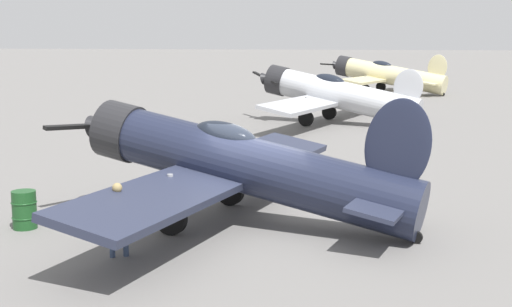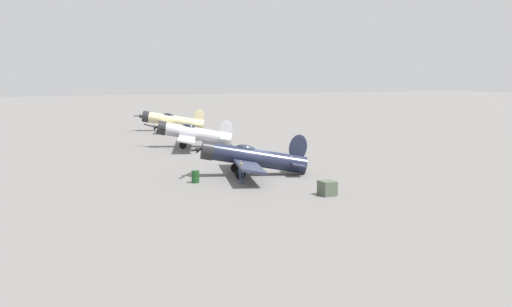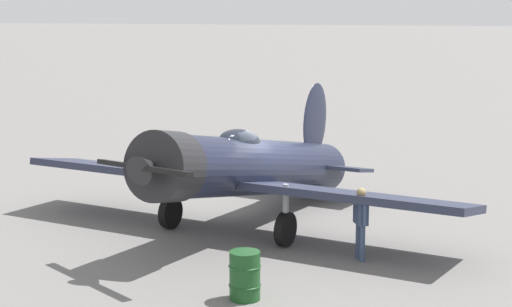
{
  "view_description": "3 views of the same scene",
  "coord_description": "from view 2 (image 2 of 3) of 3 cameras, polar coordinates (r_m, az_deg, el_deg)",
  "views": [
    {
      "loc": [
        2.56,
        -16.9,
        4.69
      ],
      "look_at": [
        0.0,
        0.0,
        1.8
      ],
      "focal_mm": 49.76,
      "sensor_mm": 36.0,
      "label": 1
    },
    {
      "loc": [
        -19.14,
        -43.28,
        8.08
      ],
      "look_at": [
        0.0,
        0.0,
        1.8
      ],
      "focal_mm": 41.51,
      "sensor_mm": 36.0,
      "label": 2
    },
    {
      "loc": [
        -20.29,
        -5.08,
        5.52
      ],
      "look_at": [
        0.0,
        0.0,
        1.8
      ],
      "focal_mm": 59.31,
      "sensor_mm": 36.0,
      "label": 3
    }
  ],
  "objects": [
    {
      "name": "airplane_far_line",
      "position": [
        87.2,
        -8.19,
        3.16
      ],
      "size": [
        10.07,
        10.98,
        3.25
      ],
      "rotation": [
        0.0,
        0.0,
        2.74
      ],
      "color": "beige",
      "rests_on": "ground_plane"
    },
    {
      "name": "equipment_crate",
      "position": [
        40.34,
        6.88,
        -3.33
      ],
      "size": [
        0.99,
        1.14,
        0.99
      ],
      "rotation": [
        0.0,
        0.0,
        0.01
      ],
      "color": "#4C5647",
      "rests_on": "ground_plane"
    },
    {
      "name": "airplane_foreground",
      "position": [
        47.71,
        -0.57,
        -0.37
      ],
      "size": [
        9.77,
        11.75,
        3.41
      ],
      "rotation": [
        0.0,
        0.0,
        2.88
      ],
      "color": "#1E2338",
      "rests_on": "ground_plane"
    },
    {
      "name": "fuel_drum",
      "position": [
        44.91,
        -5.86,
        -2.24
      ],
      "size": [
        0.62,
        0.62,
        0.93
      ],
      "color": "#19471E",
      "rests_on": "ground_plane"
    },
    {
      "name": "ground_plane",
      "position": [
        48.01,
        0.0,
        -2.13
      ],
      "size": [
        400.0,
        400.0,
        0.0
      ],
      "primitive_type": "plane",
      "color": "slate"
    },
    {
      "name": "airplane_mid_apron",
      "position": [
        67.24,
        -6.22,
        1.93
      ],
      "size": [
        9.41,
        12.99,
        3.1
      ],
      "rotation": [
        0.0,
        0.0,
        2.82
      ],
      "color": "#B7BABF",
      "rests_on": "ground_plane"
    },
    {
      "name": "ground_crew_mechanic",
      "position": [
        44.19,
        -1.41,
        -1.7
      ],
      "size": [
        0.58,
        0.38,
        1.61
      ],
      "rotation": [
        0.0,
        0.0,
        5.15
      ],
      "color": "#384766",
      "rests_on": "ground_plane"
    }
  ]
}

